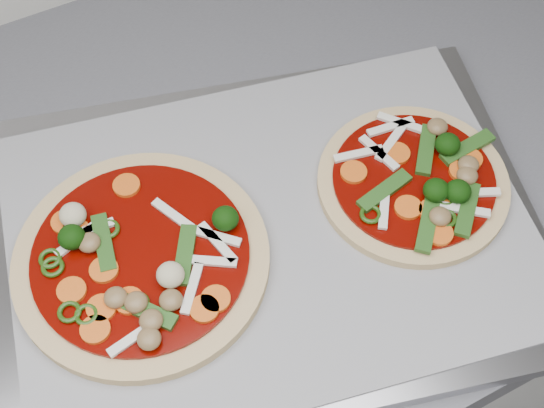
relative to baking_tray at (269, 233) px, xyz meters
name	(u,v)px	position (x,y,z in m)	size (l,w,h in m)	color
base_cabinet	(334,309)	(0.15, 0.08, -0.48)	(3.60, 0.60, 0.86)	silver
countertop	(363,127)	(0.15, 0.08, -0.03)	(3.60, 0.60, 0.04)	slate
baking_tray	(269,233)	(0.00, 0.00, 0.00)	(0.49, 0.36, 0.02)	#98979D
parchment	(269,228)	(0.00, 0.00, 0.01)	(0.47, 0.34, 0.00)	#A1A0A6
pizza_left	(140,260)	(-0.12, 0.02, 0.02)	(0.30, 0.30, 0.04)	#E9C17F
pizza_right	(418,181)	(0.14, -0.02, 0.02)	(0.22, 0.22, 0.03)	#E9C17F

